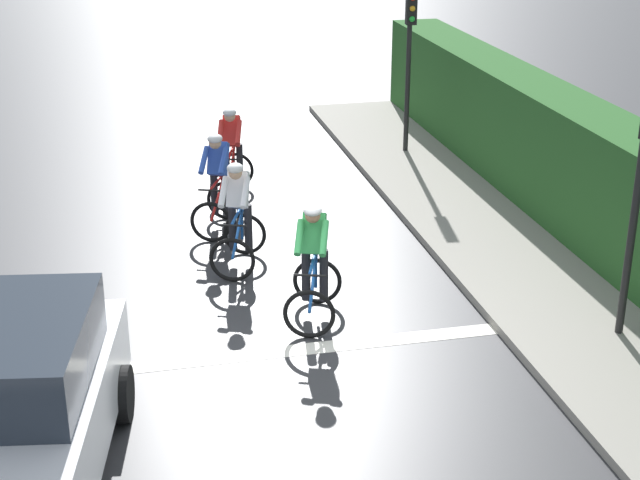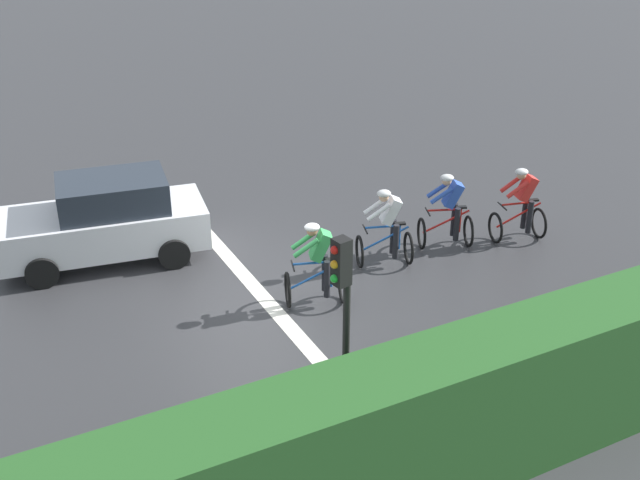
# 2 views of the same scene
# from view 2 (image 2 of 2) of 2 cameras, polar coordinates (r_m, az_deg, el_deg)

# --- Properties ---
(ground_plane) EXTENTS (80.00, 80.00, 0.00)m
(ground_plane) POSITION_cam_2_polar(r_m,az_deg,el_deg) (14.70, -4.44, -4.69)
(ground_plane) COLOR #333335
(sidewalk_kerb) EXTENTS (2.80, 19.75, 0.12)m
(sidewalk_kerb) POSITION_cam_2_polar(r_m,az_deg,el_deg) (12.61, 11.80, -10.85)
(sidewalk_kerb) COLOR gray
(sidewalk_kerb) RESTS_ON ground
(stone_wall_low) EXTENTS (0.44, 19.75, 0.51)m
(stone_wall_low) POSITION_cam_2_polar(r_m,az_deg,el_deg) (11.98, 14.58, -12.33)
(stone_wall_low) COLOR gray
(stone_wall_low) RESTS_ON ground
(hedge_wall) EXTENTS (1.10, 19.75, 2.09)m
(hedge_wall) POSITION_cam_2_polar(r_m,az_deg,el_deg) (11.34, 16.03, -10.00)
(hedge_wall) COLOR #265623
(hedge_wall) RESTS_ON ground
(road_marking_stop_line) EXTENTS (7.00, 0.30, 0.01)m
(road_marking_stop_line) POSITION_cam_2_polar(r_m,az_deg,el_deg) (14.75, -3.85, -4.53)
(road_marking_stop_line) COLOR silver
(road_marking_stop_line) RESTS_ON ground
(cyclist_lead) EXTENTS (0.93, 1.21, 1.66)m
(cyclist_lead) POSITION_cam_2_polar(r_m,az_deg,el_deg) (17.26, 14.50, 2.42)
(cyclist_lead) COLOR black
(cyclist_lead) RESTS_ON ground
(cyclist_second) EXTENTS (1.03, 1.25, 1.66)m
(cyclist_second) POSITION_cam_2_polar(r_m,az_deg,el_deg) (16.62, 9.37, 1.98)
(cyclist_second) COLOR black
(cyclist_second) RESTS_ON ground
(cyclist_mid) EXTENTS (0.99, 1.24, 1.66)m
(cyclist_mid) POSITION_cam_2_polar(r_m,az_deg,el_deg) (15.72, 4.91, 0.77)
(cyclist_mid) COLOR black
(cyclist_mid) RESTS_ON ground
(cyclist_fourth) EXTENTS (0.99, 1.24, 1.66)m
(cyclist_fourth) POSITION_cam_2_polar(r_m,az_deg,el_deg) (14.29, -0.21, -1.91)
(cyclist_fourth) COLOR black
(cyclist_fourth) RESTS_ON ground
(car_white) EXTENTS (2.37, 4.32, 1.76)m
(car_white) POSITION_cam_2_polar(r_m,az_deg,el_deg) (16.47, -15.35, 1.42)
(car_white) COLOR silver
(car_white) RESTS_ON ground
(traffic_light_near_crossing) EXTENTS (0.23, 0.31, 3.34)m
(traffic_light_near_crossing) POSITION_cam_2_polar(r_m,az_deg,el_deg) (10.13, 1.69, -5.52)
(traffic_light_near_crossing) COLOR black
(traffic_light_near_crossing) RESTS_ON ground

